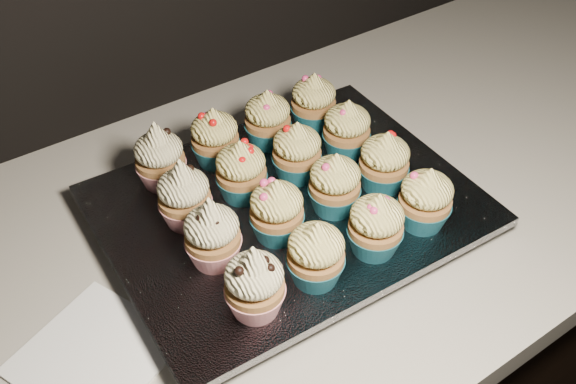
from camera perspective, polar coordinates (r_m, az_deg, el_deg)
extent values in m
cube|color=silver|center=(0.80, -8.52, -6.33)|extent=(2.44, 0.64, 0.04)
cube|color=white|center=(0.72, -16.79, -13.65)|extent=(0.18, 0.18, 0.00)
cube|color=black|center=(0.81, 0.00, -2.05)|extent=(0.42, 0.33, 0.02)
cube|color=silver|center=(0.79, 0.00, -1.17)|extent=(0.46, 0.36, 0.01)
cone|color=#B6192C|center=(0.67, -2.92, -9.47)|extent=(0.06, 0.06, 0.03)
ellipsoid|color=#FFF1B3|center=(0.64, -3.03, -7.37)|extent=(0.06, 0.06, 0.04)
cone|color=#FFF1B3|center=(0.62, -3.13, -5.69)|extent=(0.03, 0.03, 0.03)
cone|color=#175D6F|center=(0.70, 2.44, -6.82)|extent=(0.06, 0.06, 0.03)
ellipsoid|color=#FFEB80|center=(0.67, 2.54, -4.69)|extent=(0.06, 0.06, 0.04)
cone|color=#FFEB80|center=(0.65, 2.60, -3.31)|extent=(0.03, 0.03, 0.02)
cone|color=#175D6F|center=(0.73, 7.65, -4.22)|extent=(0.06, 0.06, 0.03)
ellipsoid|color=#FFEB80|center=(0.70, 7.93, -2.09)|extent=(0.06, 0.06, 0.04)
cone|color=#FFEB80|center=(0.69, 8.11, -0.72)|extent=(0.03, 0.03, 0.02)
cone|color=#175D6F|center=(0.77, 11.88, -1.89)|extent=(0.06, 0.06, 0.03)
ellipsoid|color=#FFEB80|center=(0.74, 12.29, 0.21)|extent=(0.06, 0.06, 0.04)
cone|color=#FFEB80|center=(0.73, 12.55, 1.55)|extent=(0.03, 0.03, 0.02)
cone|color=#B6192C|center=(0.72, -6.58, -5.13)|extent=(0.06, 0.06, 0.03)
ellipsoid|color=#FFF1B3|center=(0.69, -6.83, -3.00)|extent=(0.06, 0.06, 0.04)
cone|color=#FFF1B3|center=(0.67, -7.02, -1.32)|extent=(0.03, 0.03, 0.03)
cone|color=#175D6F|center=(0.74, -0.99, -2.97)|extent=(0.06, 0.06, 0.03)
ellipsoid|color=#FFEB80|center=(0.71, -1.02, -0.82)|extent=(0.06, 0.06, 0.04)
cone|color=#FFEB80|center=(0.70, -1.05, 0.55)|extent=(0.03, 0.03, 0.02)
cone|color=#175D6F|center=(0.77, 4.09, -0.57)|extent=(0.06, 0.06, 0.03)
ellipsoid|color=#FFEB80|center=(0.75, 4.23, 1.56)|extent=(0.06, 0.06, 0.04)
cone|color=#FFEB80|center=(0.73, 4.32, 2.92)|extent=(0.03, 0.03, 0.02)
cone|color=#175D6F|center=(0.81, 8.38, 1.39)|extent=(0.06, 0.06, 0.03)
ellipsoid|color=#FFEB80|center=(0.79, 8.65, 3.48)|extent=(0.06, 0.06, 0.04)
cone|color=#FFEB80|center=(0.77, 8.83, 4.81)|extent=(0.03, 0.03, 0.02)
cone|color=#B6192C|center=(0.77, -9.01, -1.68)|extent=(0.06, 0.06, 0.03)
ellipsoid|color=#FFF1B3|center=(0.74, -9.32, 0.43)|extent=(0.06, 0.06, 0.04)
cone|color=#FFF1B3|center=(0.72, -9.56, 2.09)|extent=(0.03, 0.03, 0.03)
cone|color=#175D6F|center=(0.79, -4.10, 0.58)|extent=(0.06, 0.06, 0.03)
ellipsoid|color=#FFEB80|center=(0.77, -4.24, 2.70)|extent=(0.06, 0.06, 0.04)
cone|color=#FFEB80|center=(0.75, -4.33, 4.05)|extent=(0.03, 0.03, 0.02)
cone|color=#175D6F|center=(0.82, 0.78, 2.31)|extent=(0.06, 0.06, 0.03)
ellipsoid|color=#FFEB80|center=(0.79, 0.81, 4.41)|extent=(0.06, 0.06, 0.04)
cone|color=#FFEB80|center=(0.78, 0.82, 5.74)|extent=(0.03, 0.03, 0.02)
cone|color=#175D6F|center=(0.86, 5.15, 4.31)|extent=(0.06, 0.06, 0.03)
ellipsoid|color=#FFEB80|center=(0.83, 5.31, 6.37)|extent=(0.06, 0.06, 0.04)
cone|color=#FFEB80|center=(0.82, 5.41, 7.66)|extent=(0.03, 0.03, 0.02)
cone|color=#B6192C|center=(0.82, -11.10, 1.69)|extent=(0.06, 0.06, 0.03)
ellipsoid|color=#FFF1B3|center=(0.80, -11.45, 3.75)|extent=(0.06, 0.06, 0.04)
cone|color=#FFF1B3|center=(0.78, -11.73, 5.35)|extent=(0.03, 0.03, 0.03)
cone|color=#175D6F|center=(0.85, -6.38, 3.56)|extent=(0.06, 0.06, 0.03)
ellipsoid|color=#FFEB80|center=(0.82, -6.58, 5.63)|extent=(0.06, 0.06, 0.04)
cone|color=#FFEB80|center=(0.81, -6.71, 6.93)|extent=(0.03, 0.03, 0.02)
cone|color=#175D6F|center=(0.87, -1.78, 5.25)|extent=(0.06, 0.06, 0.03)
ellipsoid|color=#FFEB80|center=(0.85, -1.84, 7.29)|extent=(0.06, 0.06, 0.04)
cone|color=#FFEB80|center=(0.84, -1.87, 8.58)|extent=(0.03, 0.03, 0.02)
cone|color=#175D6F|center=(0.90, 2.25, 6.78)|extent=(0.06, 0.06, 0.03)
ellipsoid|color=#FFEB80|center=(0.88, 2.31, 8.78)|extent=(0.06, 0.06, 0.04)
cone|color=#FFEB80|center=(0.87, 2.35, 10.04)|extent=(0.03, 0.03, 0.02)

